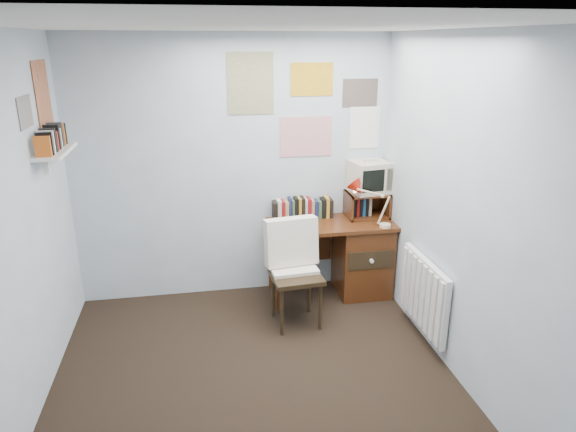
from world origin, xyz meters
The scene contains 15 objects.
ground centered at (0.00, 0.00, 0.00)m, with size 3.50×3.50×0.00m, color black.
back_wall centered at (0.00, 1.75, 1.25)m, with size 3.00×0.02×2.50m, color silver.
left_wall centered at (-1.50, 0.00, 1.25)m, with size 0.02×3.50×2.50m, color silver.
right_wall centered at (1.50, 0.00, 1.25)m, with size 0.02×3.50×2.50m, color silver.
ceiling centered at (0.00, 0.00, 2.50)m, with size 3.00×3.50×0.02m, color white.
desk centered at (1.17, 1.48, 0.41)m, with size 1.20×0.55×0.76m.
desk_chair centered at (0.46, 0.98, 0.46)m, with size 0.47×0.45×0.92m, color black.
desk_lamp centered at (1.37, 1.27, 0.95)m, with size 0.27×0.23×0.39m, color #B31A0B.
tv_riser centered at (1.29, 1.59, 0.89)m, with size 0.40×0.30×0.25m, color #4F2812.
crt_tv centered at (1.31, 1.61, 1.18)m, with size 0.35×0.32×0.33m, color beige.
book_row centered at (0.66, 1.66, 0.87)m, with size 0.60×0.14×0.22m, color #4F2812.
radiator centered at (1.46, 0.55, 0.42)m, with size 0.09×0.80×0.60m, color white.
wall_shelf centered at (-1.40, 1.10, 1.62)m, with size 0.20×0.62×0.24m, color white.
posters_back centered at (0.70, 1.74, 1.85)m, with size 1.20×0.01×0.90m, color white.
posters_left centered at (-1.49, 1.10, 2.00)m, with size 0.01×0.70×0.60m, color white.
Camera 1 is at (-0.35, -3.02, 2.43)m, focal length 32.00 mm.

